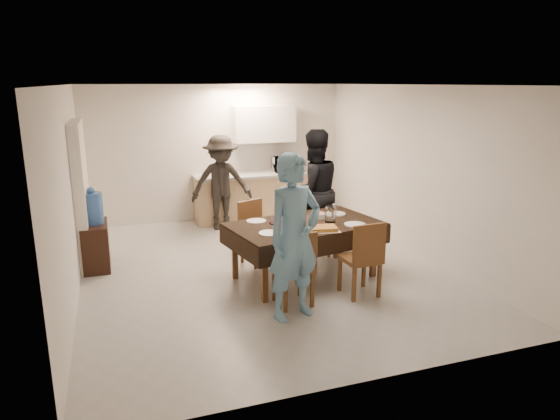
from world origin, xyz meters
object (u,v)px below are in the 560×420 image
Objects in this scene: microwave at (287,164)px; person_kitchen at (221,183)px; person_far at (313,191)px; wine_bottle at (300,211)px; savoury_tart at (323,228)px; water_pitcher at (330,214)px; dining_table at (305,226)px; console at (96,246)px; person_near at (294,238)px; water_jug at (92,208)px.

person_kitchen is (-1.43, -0.45, -0.19)m from microwave.
person_far is 1.12× the size of person_kitchen.
wine_bottle is 0.80× the size of savoury_tart.
person_far reaches higher than person_kitchen.
person_kitchen is (-0.90, 2.77, -0.03)m from water_pitcher.
savoury_tart is 3.17m from person_kitchen.
dining_table is 3.07m from console.
dining_table is 4.09× the size of microwave.
console is at bearing 116.17° from person_near.
person_far is at bearing 51.64° from dining_table.
person_kitchen reaches higher than water_pitcher.
console is at bearing -147.48° from person_kitchen.
person_far is (0.45, 1.43, 0.16)m from savoury_tart.
microwave is (3.61, 1.84, 0.72)m from console.
wine_bottle is at bearing 124.29° from dining_table.
person_near is (-0.50, -1.10, 0.01)m from wine_bottle.
person_near reaches higher than water_pitcher.
person_far reaches higher than console.
person_near reaches higher than person_kitchen.
person_kitchen is (-0.50, 2.67, -0.08)m from wine_bottle.
microwave is 0.27× the size of person_far.
wine_bottle reaches higher than dining_table.
water_pitcher reaches higher than console.
savoury_tart is at bearing 29.64° from person_near.
person_near is 3.78m from person_kitchen.
microwave is (0.53, 3.22, 0.17)m from water_pitcher.
person_near reaches higher than savoury_tart.
water_pitcher is 0.11× the size of person_far.
console is 2.23× the size of wine_bottle.
console is 3.29m from person_near.
wine_bottle is (2.68, -1.29, 0.05)m from water_jug.
console is at bearing 154.34° from wine_bottle.
savoury_tart is at bearing -31.25° from console.
dining_table is at bearing 56.85° from person_far.
person_kitchen is (-0.00, 3.77, -0.09)m from person_near.
person_near reaches higher than microwave.
dining_table is 0.38m from water_pitcher.
water_jug is 3.38m from water_pitcher.
water_jug is 2.04× the size of water_pitcher.
person_far is at bearing 46.13° from person_near.
person_kitchen is at bearing 101.86° from savoury_tart.
wine_bottle reaches higher than savoury_tart.
person_far is (0.55, 1.05, 0.23)m from dining_table.
person_kitchen reaches higher than console.
microwave is (0.78, 3.55, 0.25)m from savoury_tart.
person_kitchen is at bearing 73.80° from person_near.
savoury_tart is at bearing -78.14° from person_kitchen.
microwave is at bearing 26.98° from water_jug.
console is 0.37× the size of person_far.
microwave reaches higher than wine_bottle.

